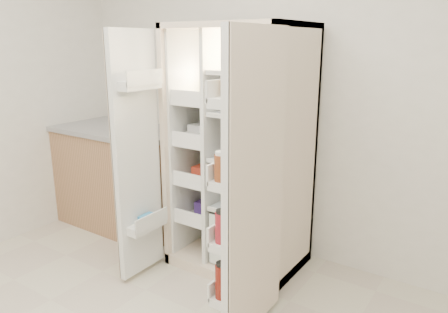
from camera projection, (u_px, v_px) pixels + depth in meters
The scene contains 5 objects.
wall_back at pixel (282, 86), 3.25m from camera, with size 4.00×0.02×2.70m, color silver.
refrigerator at pixel (245, 170), 3.19m from camera, with size 0.92×0.70×1.80m.
freezer_door at pixel (137, 158), 2.95m from camera, with size 0.15×0.40×1.72m.
fridge_door at pixel (251, 191), 2.35m from camera, with size 0.17×0.58×1.72m.
kitchen_counter at pixel (123, 177), 3.93m from camera, with size 1.28×0.68×0.93m.
Camera 1 is at (1.48, -0.96, 1.67)m, focal length 34.00 mm.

